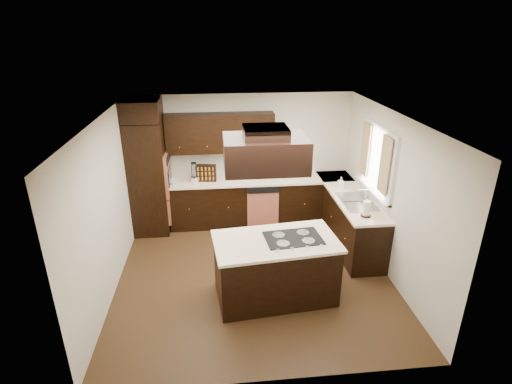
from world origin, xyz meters
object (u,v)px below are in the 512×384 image
Objects in this scene: range_hood at (265,153)px; spice_rack at (206,173)px; oven_column at (149,178)px; island at (275,270)px.

spice_rack is at bearing 109.60° from range_hood.
range_hood reaches higher than oven_column.
oven_column is 3.13m from island.
island is 1.73m from range_hood.
range_hood is at bearing -63.04° from spice_rack.
island is 4.20× the size of spice_rack.
oven_column is 1.05m from spice_rack.
spice_rack is at bearing 4.18° from oven_column.
range_hood is at bearing -50.26° from oven_column.
oven_column reaches higher than spice_rack.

